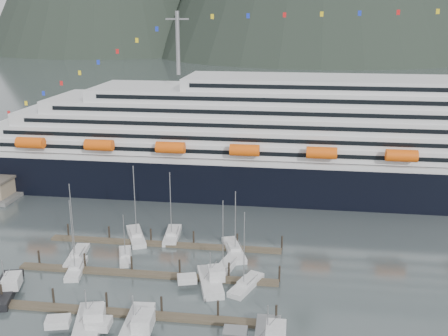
{
  "coord_description": "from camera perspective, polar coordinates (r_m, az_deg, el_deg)",
  "views": [
    {
      "loc": [
        20.89,
        -79.72,
        45.5
      ],
      "look_at": [
        6.6,
        22.0,
        15.24
      ],
      "focal_mm": 42.0,
      "sensor_mm": 36.0,
      "label": 1
    }
  ],
  "objects": [
    {
      "name": "dock_mid",
      "position": [
        97.78,
        -8.43,
        -11.31
      ],
      "size": [
        48.18,
        2.28,
        3.2
      ],
      "color": "#4B4030",
      "rests_on": "ground"
    },
    {
      "name": "sailboat_g",
      "position": [
        105.2,
        1.08,
        -8.96
      ],
      "size": [
        6.35,
        11.6,
        13.69
      ],
      "rotation": [
        0.0,
        0.0,
        1.9
      ],
      "color": "silver",
      "rests_on": "ground"
    },
    {
      "name": "trawler_b",
      "position": [
        84.28,
        -14.71,
        -16.12
      ],
      "size": [
        9.37,
        11.87,
        7.35
      ],
      "rotation": [
        0.0,
        0.0,
        1.83
      ],
      "color": "silver",
      "rests_on": "ground"
    },
    {
      "name": "trawler_e",
      "position": [
        93.3,
        -1.58,
        -12.16
      ],
      "size": [
        8.99,
        11.2,
        6.91
      ],
      "rotation": [
        0.0,
        0.0,
        1.86
      ],
      "color": "silver",
      "rests_on": "ground"
    },
    {
      "name": "ground",
      "position": [
        94.14,
        -6.0,
        -12.59
      ],
      "size": [
        1600.0,
        1600.0,
        0.0
      ],
      "primitive_type": "plane",
      "color": "#4A5657",
      "rests_on": "ground"
    },
    {
      "name": "sailboat_a",
      "position": [
        101.82,
        -15.77,
        -10.53
      ],
      "size": [
        4.32,
        9.33,
        14.63
      ],
      "rotation": [
        0.0,
        0.0,
        1.77
      ],
      "color": "silver",
      "rests_on": "ground"
    },
    {
      "name": "sailboat_b",
      "position": [
        106.73,
        -15.72,
        -9.22
      ],
      "size": [
        3.88,
        10.18,
        15.96
      ],
      "rotation": [
        0.0,
        0.0,
        1.71
      ],
      "color": "silver",
      "rests_on": "ground"
    },
    {
      "name": "dock_near",
      "position": [
        87.05,
        -10.88,
        -15.19
      ],
      "size": [
        48.18,
        2.28,
        3.2
      ],
      "color": "#4B4030",
      "rests_on": "ground"
    },
    {
      "name": "cruise_ship",
      "position": [
        139.06,
        11.53,
        2.15
      ],
      "size": [
        210.0,
        30.4,
        50.3
      ],
      "color": "black",
      "rests_on": "ground"
    },
    {
      "name": "sailboat_h",
      "position": [
        92.88,
        2.42,
        -12.63
      ],
      "size": [
        5.81,
        9.48,
        14.72
      ],
      "rotation": [
        0.0,
        0.0,
        1.2
      ],
      "color": "silver",
      "rests_on": "ground"
    },
    {
      "name": "sailboat_c",
      "position": [
        104.53,
        -10.68,
        -9.46
      ],
      "size": [
        4.97,
        8.63,
        9.76
      ],
      "rotation": [
        0.0,
        0.0,
        1.91
      ],
      "color": "silver",
      "rests_on": "ground"
    },
    {
      "name": "sailboat_d",
      "position": [
        98.49,
        0.12,
        -10.83
      ],
      "size": [
        4.94,
        11.19,
        14.48
      ],
      "rotation": [
        0.0,
        0.0,
        1.35
      ],
      "color": "silver",
      "rests_on": "ground"
    },
    {
      "name": "trawler_a",
      "position": [
        98.18,
        -22.79,
        -12.02
      ],
      "size": [
        9.82,
        12.83,
        6.79
      ],
      "rotation": [
        0.0,
        0.0,
        1.85
      ],
      "color": "black",
      "rests_on": "ground"
    },
    {
      "name": "sailboat_e",
      "position": [
        112.8,
        -9.55,
        -7.37
      ],
      "size": [
        7.16,
        11.14,
        16.81
      ],
      "rotation": [
        0.0,
        0.0,
        2.0
      ],
      "color": "silver",
      "rests_on": "ground"
    },
    {
      "name": "sailboat_f",
      "position": [
        112.25,
        -5.65,
        -7.33
      ],
      "size": [
        3.84,
        10.14,
        15.28
      ],
      "rotation": [
        0.0,
        0.0,
        1.67
      ],
      "color": "silver",
      "rests_on": "ground"
    },
    {
      "name": "dock_far",
      "position": [
        109.0,
        -6.52,
        -8.2
      ],
      "size": [
        48.18,
        2.28,
        3.2
      ],
      "color": "#4B4030",
      "rests_on": "ground"
    },
    {
      "name": "trawler_c",
      "position": [
        81.77,
        -9.84,
        -16.91
      ],
      "size": [
        9.94,
        14.06,
        7.07
      ],
      "rotation": [
        0.0,
        0.0,
        1.64
      ],
      "color": "silver",
      "rests_on": "ground"
    }
  ]
}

